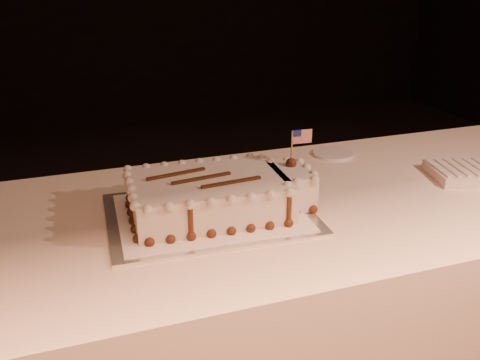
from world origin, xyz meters
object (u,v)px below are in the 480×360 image
object	(u,v)px
side_plate	(333,154)
cake_board	(210,214)
banquet_table	(268,323)
sheet_cake	(220,194)
napkin_stack	(470,172)

from	to	relation	value
side_plate	cake_board	bearing A→B (deg)	-149.76
cake_board	side_plate	distance (m)	0.58
banquet_table	sheet_cake	world-z (taller)	sheet_cake
cake_board	side_plate	world-z (taller)	side_plate
banquet_table	sheet_cake	distance (m)	0.45
banquet_table	napkin_stack	size ratio (longest dim) A/B	9.26
side_plate	sheet_cake	bearing A→B (deg)	-148.28
cake_board	sheet_cake	xyz separation A→B (m)	(0.03, -0.00, 0.05)
napkin_stack	side_plate	world-z (taller)	napkin_stack
sheet_cake	napkin_stack	bearing A→B (deg)	-0.72
cake_board	napkin_stack	size ratio (longest dim) A/B	1.93
sheet_cake	side_plate	distance (m)	0.56
napkin_stack	banquet_table	bearing A→B (deg)	178.13
sheet_cake	napkin_stack	xyz separation A→B (m)	(0.76, -0.01, -0.04)
cake_board	sheet_cake	bearing A→B (deg)	0.17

